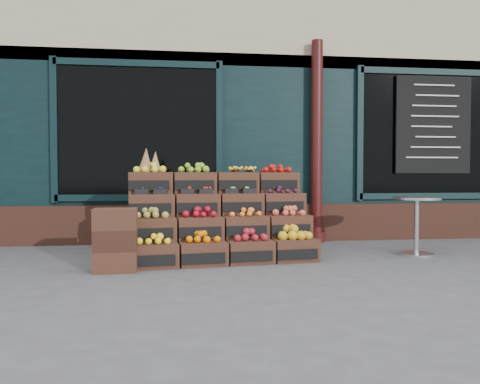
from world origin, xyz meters
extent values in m
plane|color=#49494C|center=(0.00, 0.00, 0.00)|extent=(60.00, 60.00, 0.00)
cube|color=black|center=(0.00, 5.20, 2.40)|extent=(12.00, 6.00, 4.80)
cube|color=#C1B28C|center=(0.00, 2.28, 3.80)|extent=(12.00, 0.18, 2.00)
cube|color=black|center=(0.00, 2.25, 1.50)|extent=(12.00, 0.12, 3.00)
cube|color=black|center=(0.00, 2.18, 0.30)|extent=(12.00, 0.18, 0.60)
cube|color=black|center=(-1.60, 2.18, 1.75)|extent=(2.40, 0.06, 2.00)
cube|color=black|center=(3.20, 2.18, 1.75)|extent=(2.40, 0.06, 2.00)
cylinder|color=#390E0D|center=(1.20, 2.05, 1.60)|extent=(0.18, 0.18, 3.20)
cube|color=black|center=(3.20, 2.10, 1.90)|extent=(1.30, 0.04, 1.60)
cube|color=#412519|center=(-1.26, 0.24, 0.14)|extent=(0.59, 0.44, 0.28)
cube|color=black|center=(-1.24, 0.04, 0.11)|extent=(0.51, 0.08, 0.12)
cube|color=yellow|center=(-1.26, 0.24, 0.32)|extent=(0.47, 0.34, 0.09)
cube|color=#412519|center=(-0.69, 0.31, 0.14)|extent=(0.59, 0.44, 0.28)
cube|color=black|center=(-0.67, 0.10, 0.11)|extent=(0.51, 0.08, 0.12)
cube|color=orange|center=(-0.69, 0.31, 0.32)|extent=(0.47, 0.34, 0.10)
cube|color=#412519|center=(-0.12, 0.37, 0.14)|extent=(0.59, 0.44, 0.28)
cube|color=black|center=(-0.10, 0.17, 0.11)|extent=(0.51, 0.08, 0.12)
cube|color=maroon|center=(-0.12, 0.37, 0.33)|extent=(0.47, 0.34, 0.11)
cube|color=#412519|center=(0.44, 0.44, 0.14)|extent=(0.59, 0.44, 0.28)
cube|color=black|center=(0.47, 0.24, 0.11)|extent=(0.51, 0.08, 0.12)
cube|color=gold|center=(0.44, 0.44, 0.34)|extent=(0.47, 0.34, 0.13)
cube|color=#412519|center=(-1.29, 0.47, 0.41)|extent=(0.59, 0.44, 0.28)
cube|color=black|center=(-1.27, 0.27, 0.39)|extent=(0.51, 0.08, 0.12)
cube|color=olive|center=(-1.29, 0.47, 0.60)|extent=(0.47, 0.34, 0.09)
cube|color=#412519|center=(-0.72, 0.54, 0.41)|extent=(0.59, 0.44, 0.28)
cube|color=black|center=(-0.70, 0.33, 0.39)|extent=(0.51, 0.08, 0.12)
cube|color=#9D0817|center=(-0.72, 0.54, 0.60)|extent=(0.47, 0.34, 0.09)
cube|color=#412519|center=(-0.15, 0.61, 0.41)|extent=(0.59, 0.44, 0.28)
cube|color=black|center=(-0.13, 0.40, 0.39)|extent=(0.51, 0.08, 0.12)
cube|color=orange|center=(-0.15, 0.61, 0.59)|extent=(0.47, 0.34, 0.07)
cube|color=#412519|center=(0.42, 0.67, 0.41)|extent=(0.59, 0.44, 0.28)
cube|color=black|center=(0.44, 0.47, 0.39)|extent=(0.51, 0.08, 0.12)
cube|color=#CC503A|center=(0.42, 0.67, 0.60)|extent=(0.47, 0.34, 0.09)
cube|color=#412519|center=(-1.32, 0.70, 0.69)|extent=(0.59, 0.44, 0.28)
cube|color=black|center=(-1.29, 0.50, 0.66)|extent=(0.51, 0.08, 0.12)
cube|color=#231E4A|center=(-1.32, 0.70, 0.84)|extent=(0.47, 0.34, 0.03)
cube|color=#412519|center=(-0.75, 0.77, 0.69)|extent=(0.59, 0.44, 0.28)
cube|color=black|center=(-0.72, 0.57, 0.66)|extent=(0.51, 0.08, 0.12)
cube|color=#A92419|center=(-0.75, 0.77, 0.85)|extent=(0.47, 0.34, 0.04)
cube|color=#412519|center=(-0.18, 0.84, 0.69)|extent=(0.59, 0.44, 0.28)
cube|color=black|center=(-0.16, 0.63, 0.66)|extent=(0.51, 0.08, 0.12)
cube|color=#94D263|center=(-0.18, 0.84, 0.84)|extent=(0.47, 0.34, 0.03)
cube|color=#412519|center=(0.39, 0.91, 0.69)|extent=(0.59, 0.44, 0.28)
cube|color=black|center=(0.41, 0.70, 0.66)|extent=(0.51, 0.08, 0.12)
cube|color=#2E1021|center=(0.39, 0.91, 0.86)|extent=(0.47, 0.34, 0.07)
cube|color=#412519|center=(-1.35, 0.93, 0.97)|extent=(0.59, 0.44, 0.28)
cube|color=black|center=(-1.32, 0.73, 0.94)|extent=(0.51, 0.08, 0.12)
cube|color=yellow|center=(-1.35, 0.93, 1.15)|extent=(0.47, 0.34, 0.09)
cube|color=#412519|center=(-0.78, 1.00, 0.97)|extent=(0.59, 0.44, 0.28)
cube|color=black|center=(-0.75, 0.80, 0.94)|extent=(0.51, 0.08, 0.12)
cube|color=#7FA826|center=(-0.78, 1.00, 1.15)|extent=(0.47, 0.34, 0.09)
cube|color=#412519|center=(-0.21, 1.07, 0.97)|extent=(0.59, 0.44, 0.28)
cube|color=black|center=(-0.18, 0.87, 0.94)|extent=(0.51, 0.08, 0.12)
cube|color=gold|center=(-0.21, 1.07, 1.15)|extent=(0.47, 0.34, 0.08)
cube|color=#412519|center=(0.36, 1.14, 0.97)|extent=(0.59, 0.44, 0.28)
cube|color=black|center=(0.39, 0.93, 0.94)|extent=(0.51, 0.08, 0.12)
cube|color=#A6120B|center=(0.36, 1.14, 1.14)|extent=(0.47, 0.34, 0.08)
cube|color=black|center=(-0.44, 0.57, 0.14)|extent=(2.30, 0.65, 0.28)
cube|color=black|center=(-0.46, 0.80, 0.28)|extent=(2.30, 0.65, 0.55)
cube|color=black|center=(-0.49, 1.03, 0.41)|extent=(2.30, 0.65, 0.83)
cone|color=olive|center=(-1.40, 0.93, 1.26)|extent=(0.19, 0.19, 0.32)
cone|color=olive|center=(-1.28, 0.98, 1.24)|extent=(0.17, 0.17, 0.28)
cube|color=#412519|center=(-1.66, 0.05, 0.12)|extent=(0.48, 0.34, 0.23)
cube|color=black|center=(-1.66, 0.05, 0.35)|extent=(0.48, 0.34, 0.23)
cube|color=#412519|center=(-1.66, 0.05, 0.58)|extent=(0.48, 0.34, 0.23)
cylinder|color=silver|center=(2.16, 0.64, 0.02)|extent=(0.45, 0.45, 0.03)
cylinder|color=silver|center=(2.16, 0.64, 0.38)|extent=(0.06, 0.06, 0.74)
cylinder|color=silver|center=(2.16, 0.64, 0.76)|extent=(0.62, 0.62, 0.03)
imported|color=#164F27|center=(-1.64, 2.61, 1.09)|extent=(0.93, 0.78, 2.17)
camera|label=1|loc=(-0.93, -5.22, 1.06)|focal=35.00mm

